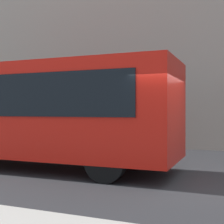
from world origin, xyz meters
The scene contains 3 objects.
ground_plane centered at (0.00, 0.00, 0.00)m, with size 60.00×60.00×0.00m, color #2B2B2D.
building_facade_far centered at (-0.02, -6.80, 5.99)m, with size 28.00×1.55×12.00m.
red_bus centered at (4.89, -0.28, 1.68)m, with size 9.05×2.54×3.08m.
Camera 1 is at (-1.04, 7.66, 1.71)m, focal length 50.87 mm.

